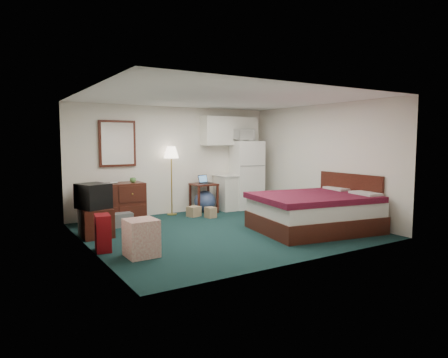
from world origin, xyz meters
TOP-DOWN VIEW (x-y plane):
  - floor at (0.00, 0.00)m, footprint 5.00×4.50m
  - ceiling at (0.00, 0.00)m, footprint 5.00×4.50m
  - walls at (0.00, 0.00)m, footprint 5.01×4.51m
  - mirror at (-1.35, 2.22)m, footprint 0.80×0.06m
  - upper_cabinets at (1.45, 2.08)m, footprint 1.50×0.35m
  - headboard at (2.46, -0.88)m, footprint 0.06×1.56m
  - dresser at (-1.58, 1.81)m, footprint 1.23×0.57m
  - floor_lamp at (-0.16, 2.05)m, footprint 0.42×0.42m
  - desk at (0.62, 1.93)m, footprint 0.58×0.58m
  - exercise_ball at (0.66, 1.96)m, footprint 0.62×0.62m
  - kitchen_counter at (1.42, 1.91)m, footprint 0.77×0.59m
  - fridge at (1.82, 1.88)m, footprint 0.80×0.80m
  - bed at (1.48, -0.88)m, footprint 2.40×2.01m
  - tv_stand at (-2.21, 0.79)m, footprint 0.52×0.57m
  - suitcase at (-2.35, -0.20)m, footprint 0.27×0.38m
  - retail_box at (-1.94, -0.78)m, footprint 0.45×0.45m
  - file_bin at (-1.54, 1.41)m, footprint 0.39×0.30m
  - cardboard_box_a at (0.16, 1.58)m, footprint 0.33×0.30m
  - cardboard_box_b at (0.42, 1.26)m, footprint 0.21×0.25m
  - laptop at (0.66, 1.90)m, footprint 0.33×0.30m
  - crt_tv at (-2.24, 0.82)m, footprint 0.63×0.65m
  - microwave at (1.74, 1.91)m, footprint 0.61×0.50m
  - book_a at (-1.82, 1.79)m, footprint 0.15×0.04m
  - book_b at (-1.63, 1.86)m, footprint 0.15×0.07m
  - mug at (-1.19, 1.73)m, footprint 0.15×0.13m

SIDE VIEW (x-z plane):
  - floor at x=0.00m, z-range -0.01..0.01m
  - cardboard_box_a at x=0.16m, z-range 0.00..0.23m
  - cardboard_box_b at x=0.42m, z-range 0.00..0.23m
  - file_bin at x=-1.54m, z-range 0.00..0.27m
  - exercise_ball at x=0.66m, z-range 0.00..0.51m
  - tv_stand at x=-2.21m, z-range 0.00..0.51m
  - retail_box at x=-1.94m, z-range 0.00..0.56m
  - suitcase at x=-2.35m, z-range 0.00..0.58m
  - bed at x=1.48m, z-range 0.00..0.69m
  - desk at x=0.62m, z-range 0.00..0.70m
  - dresser at x=-1.58m, z-range 0.00..0.83m
  - kitchen_counter at x=1.42m, z-range 0.00..0.83m
  - headboard at x=2.46m, z-range 0.05..1.05m
  - crt_tv at x=-2.24m, z-range 0.51..0.96m
  - floor_lamp at x=-0.16m, z-range 0.00..1.58m
  - laptop at x=0.66m, z-range 0.70..0.89m
  - fridge at x=1.82m, z-range 0.00..1.70m
  - mug at x=-1.19m, z-range 0.83..0.96m
  - book_a at x=-1.82m, z-range 0.83..1.04m
  - book_b at x=-1.63m, z-range 0.83..1.04m
  - walls at x=0.00m, z-range 0.00..2.50m
  - mirror at x=-1.35m, z-range 1.15..2.15m
  - microwave at x=1.74m, z-range 1.70..2.06m
  - upper_cabinets at x=1.45m, z-range 1.60..2.30m
  - ceiling at x=0.00m, z-range 2.50..2.50m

